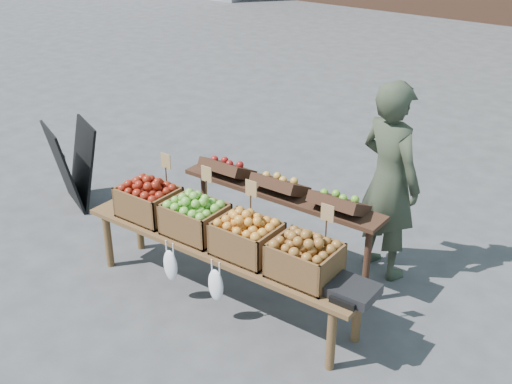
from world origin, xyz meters
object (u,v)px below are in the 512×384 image
Objects in this scene: vendor at (389,181)px; back_table at (279,219)px; chalkboard_sign at (73,165)px; weighing_scale at (353,291)px; display_bench at (221,272)px; crate_golden_apples at (149,202)px; crate_russet_pears at (195,219)px; crate_green_apples at (305,260)px; crate_red_apples at (247,239)px.

vendor is 1.04m from back_table.
weighing_scale is at bearing 16.46° from chalkboard_sign.
vendor is 1.68m from display_bench.
crate_golden_apples and crate_russet_pears have the same top height.
crate_russet_pears is (0.55, 0.00, 0.00)m from crate_golden_apples.
display_bench is at bearing -98.20° from back_table.
crate_green_apples is at bearing 107.91° from vendor.
crate_red_apples is at bearing 13.99° from chalkboard_sign.
crate_golden_apples is 0.55m from crate_russet_pears.
back_table reaches higher than crate_green_apples.
weighing_scale is (0.43, 0.00, -0.10)m from crate_green_apples.
back_table is at bearing 29.24° from chalkboard_sign.
crate_green_apples is (1.10, 0.00, 0.00)m from crate_russet_pears.
chalkboard_sign is at bearing 170.44° from crate_red_apples.
weighing_scale is (0.97, 0.00, -0.10)m from crate_red_apples.
display_bench is at bearing 180.00° from crate_red_apples.
crate_russet_pears is 0.55m from crate_red_apples.
chalkboard_sign is 1.91× the size of crate_green_apples.
crate_russet_pears is (2.20, -0.46, 0.23)m from chalkboard_sign.
crate_golden_apples is 1.00× the size of crate_green_apples.
crate_golden_apples is at bearing 57.50° from vendor.
chalkboard_sign is 2.81× the size of weighing_scale.
vendor is at bearing 87.01° from crate_green_apples.
display_bench is (2.48, -0.46, -0.19)m from chalkboard_sign.
crate_russet_pears is (-1.17, -1.27, -0.20)m from vendor.
crate_golden_apples is 1.00× the size of crate_russet_pears.
crate_red_apples is at bearing 85.09° from vendor.
chalkboard_sign is at bearing 164.33° from crate_golden_apples.
back_table reaches higher than weighing_scale.
vendor is 3.66× the size of crate_red_apples.
crate_red_apples and crate_green_apples have the same top height.
crate_russet_pears reaches higher than display_bench.
crate_red_apples is at bearing 180.00° from crate_green_apples.
chalkboard_sign reaches higher than crate_red_apples.
back_table is at bearing 135.05° from crate_green_apples.
back_table is 0.78× the size of display_bench.
chalkboard_sign reaches higher than display_bench.
back_table is 1.04m from crate_green_apples.
display_bench is at bearing 180.00° from weighing_scale.
chalkboard_sign is at bearing 169.40° from display_bench.
crate_russet_pears and crate_green_apples have the same top height.
crate_green_apples is at bearing -44.95° from back_table.
crate_green_apples is (0.55, 0.00, 0.00)m from crate_red_apples.
display_bench is 5.40× the size of crate_golden_apples.
crate_golden_apples is (1.65, -0.46, 0.23)m from chalkboard_sign.
vendor reaches higher than crate_russet_pears.
chalkboard_sign is 1.73m from crate_golden_apples.
back_table is (-0.79, -0.55, -0.39)m from vendor.
back_table is 4.20× the size of crate_golden_apples.
chalkboard_sign is at bearing 34.45° from vendor.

